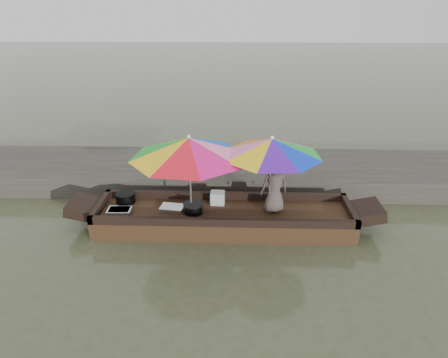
{
  "coord_description": "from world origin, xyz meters",
  "views": [
    {
      "loc": [
        0.24,
        -6.85,
        4.09
      ],
      "look_at": [
        0.0,
        0.1,
        1.0
      ],
      "focal_mm": 32.0,
      "sensor_mm": 36.0,
      "label": 1
    }
  ],
  "objects_px": {
    "umbrella_bow": "(190,175)",
    "charcoal_grill": "(193,209)",
    "umbrella_stern": "(270,176)",
    "cooking_pot": "(126,198)",
    "vendor": "(275,186)",
    "tray_scallop": "(172,208)",
    "boat_hull": "(224,219)",
    "tray_crayfish": "(119,211)",
    "supply_bag": "(218,198)"
  },
  "relations": [
    {
      "from": "cooking_pot",
      "to": "boat_hull",
      "type": "bearing_deg",
      "value": -9.15
    },
    {
      "from": "tray_scallop",
      "to": "vendor",
      "type": "bearing_deg",
      "value": 0.17
    },
    {
      "from": "tray_crayfish",
      "to": "supply_bag",
      "type": "distance_m",
      "value": 1.94
    },
    {
      "from": "tray_scallop",
      "to": "vendor",
      "type": "xyz_separation_m",
      "value": [
        1.99,
        0.01,
        0.51
      ]
    },
    {
      "from": "tray_scallop",
      "to": "umbrella_stern",
      "type": "bearing_deg",
      "value": -2.04
    },
    {
      "from": "tray_crayfish",
      "to": "tray_scallop",
      "type": "height_order",
      "value": "tray_crayfish"
    },
    {
      "from": "tray_scallop",
      "to": "boat_hull",
      "type": "bearing_deg",
      "value": -3.77
    },
    {
      "from": "tray_scallop",
      "to": "vendor",
      "type": "height_order",
      "value": "vendor"
    },
    {
      "from": "vendor",
      "to": "umbrella_bow",
      "type": "bearing_deg",
      "value": -11.1
    },
    {
      "from": "supply_bag",
      "to": "umbrella_bow",
      "type": "distance_m",
      "value": 0.88
    },
    {
      "from": "tray_scallop",
      "to": "charcoal_grill",
      "type": "height_order",
      "value": "charcoal_grill"
    },
    {
      "from": "tray_scallop",
      "to": "supply_bag",
      "type": "relative_size",
      "value": 1.61
    },
    {
      "from": "tray_crayfish",
      "to": "vendor",
      "type": "relative_size",
      "value": 0.42
    },
    {
      "from": "boat_hull",
      "to": "cooking_pot",
      "type": "height_order",
      "value": "cooking_pot"
    },
    {
      "from": "cooking_pot",
      "to": "tray_scallop",
      "type": "relative_size",
      "value": 0.86
    },
    {
      "from": "tray_scallop",
      "to": "charcoal_grill",
      "type": "xyz_separation_m",
      "value": [
        0.43,
        -0.13,
        0.06
      ]
    },
    {
      "from": "tray_scallop",
      "to": "umbrella_stern",
      "type": "distance_m",
      "value": 2.03
    },
    {
      "from": "tray_scallop",
      "to": "supply_bag",
      "type": "height_order",
      "value": "supply_bag"
    },
    {
      "from": "tray_scallop",
      "to": "umbrella_stern",
      "type": "height_order",
      "value": "umbrella_stern"
    },
    {
      "from": "tray_crayfish",
      "to": "supply_bag",
      "type": "relative_size",
      "value": 1.61
    },
    {
      "from": "charcoal_grill",
      "to": "supply_bag",
      "type": "xyz_separation_m",
      "value": [
        0.45,
        0.39,
        0.04
      ]
    },
    {
      "from": "tray_crayfish",
      "to": "vendor",
      "type": "height_order",
      "value": "vendor"
    },
    {
      "from": "boat_hull",
      "to": "supply_bag",
      "type": "relative_size",
      "value": 17.73
    },
    {
      "from": "charcoal_grill",
      "to": "umbrella_stern",
      "type": "height_order",
      "value": "umbrella_stern"
    },
    {
      "from": "tray_crayfish",
      "to": "cooking_pot",
      "type": "bearing_deg",
      "value": 89.68
    },
    {
      "from": "boat_hull",
      "to": "charcoal_grill",
      "type": "height_order",
      "value": "charcoal_grill"
    },
    {
      "from": "cooking_pot",
      "to": "vendor",
      "type": "xyz_separation_m",
      "value": [
        2.98,
        -0.25,
        0.44
      ]
    },
    {
      "from": "tray_crayfish",
      "to": "umbrella_bow",
      "type": "height_order",
      "value": "umbrella_bow"
    },
    {
      "from": "vendor",
      "to": "umbrella_stern",
      "type": "relative_size",
      "value": 0.58
    },
    {
      "from": "charcoal_grill",
      "to": "supply_bag",
      "type": "distance_m",
      "value": 0.6
    },
    {
      "from": "charcoal_grill",
      "to": "umbrella_stern",
      "type": "bearing_deg",
      "value": 2.47
    },
    {
      "from": "cooking_pot",
      "to": "umbrella_stern",
      "type": "bearing_deg",
      "value": -6.42
    },
    {
      "from": "umbrella_bow",
      "to": "charcoal_grill",
      "type": "bearing_deg",
      "value": -54.32
    },
    {
      "from": "umbrella_bow",
      "to": "tray_scallop",
      "type": "bearing_deg",
      "value": 170.16
    },
    {
      "from": "tray_crayfish",
      "to": "vendor",
      "type": "xyz_separation_m",
      "value": [
        2.98,
        0.22,
        0.49
      ]
    },
    {
      "from": "cooking_pot",
      "to": "umbrella_bow",
      "type": "relative_size",
      "value": 0.17
    },
    {
      "from": "vendor",
      "to": "umbrella_bow",
      "type": "xyz_separation_m",
      "value": [
        -1.6,
        -0.07,
        0.24
      ]
    },
    {
      "from": "cooking_pot",
      "to": "tray_crayfish",
      "type": "relative_size",
      "value": 0.86
    },
    {
      "from": "supply_bag",
      "to": "vendor",
      "type": "relative_size",
      "value": 0.26
    },
    {
      "from": "umbrella_stern",
      "to": "cooking_pot",
      "type": "bearing_deg",
      "value": 173.58
    },
    {
      "from": "vendor",
      "to": "umbrella_stern",
      "type": "distance_m",
      "value": 0.27
    },
    {
      "from": "umbrella_bow",
      "to": "cooking_pot",
      "type": "bearing_deg",
      "value": 166.75
    },
    {
      "from": "supply_bag",
      "to": "umbrella_stern",
      "type": "bearing_deg",
      "value": -18.09
    },
    {
      "from": "cooking_pot",
      "to": "umbrella_stern",
      "type": "height_order",
      "value": "umbrella_stern"
    },
    {
      "from": "boat_hull",
      "to": "umbrella_bow",
      "type": "bearing_deg",
      "value": 180.0
    },
    {
      "from": "charcoal_grill",
      "to": "boat_hull",
      "type": "bearing_deg",
      "value": 6.08
    },
    {
      "from": "umbrella_bow",
      "to": "umbrella_stern",
      "type": "height_order",
      "value": "same"
    },
    {
      "from": "cooking_pot",
      "to": "umbrella_stern",
      "type": "distance_m",
      "value": 2.98
    },
    {
      "from": "vendor",
      "to": "umbrella_stern",
      "type": "height_order",
      "value": "umbrella_stern"
    },
    {
      "from": "charcoal_grill",
      "to": "supply_bag",
      "type": "bearing_deg",
      "value": 40.68
    }
  ]
}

